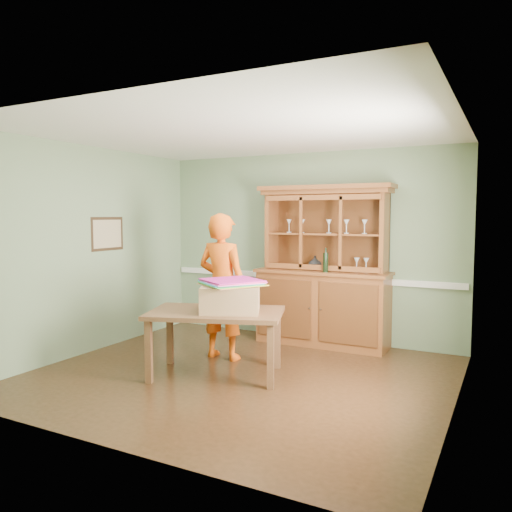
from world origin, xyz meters
The scene contains 14 objects.
floor centered at (0.00, 0.00, 0.00)m, with size 4.50×4.50×0.00m, color #492B17.
ceiling centered at (0.00, 0.00, 2.70)m, with size 4.50×4.50×0.00m, color white.
wall_back centered at (0.00, 2.00, 1.35)m, with size 4.50×4.50×0.00m, color gray.
wall_left centered at (-2.25, 0.00, 1.35)m, with size 4.00×4.00×0.00m, color gray.
wall_right centered at (2.25, 0.00, 1.35)m, with size 4.00×4.00×0.00m, color gray.
wall_front centered at (0.00, -2.00, 1.35)m, with size 4.50×4.50×0.00m, color gray.
chair_rail centered at (0.00, 1.98, 0.90)m, with size 4.41×0.05×0.08m, color white.
framed_map centered at (-2.23, 0.30, 1.55)m, with size 0.03×0.60×0.46m.
window_panel centered at (2.23, -0.30, 1.50)m, with size 0.03×0.96×1.36m.
china_hutch centered at (0.35, 1.75, 0.78)m, with size 1.88×0.62×2.21m.
dining_table centered at (-0.24, -0.11, 0.65)m, with size 1.68×1.32×0.74m.
cardboard_box centered at (-0.07, -0.09, 0.88)m, with size 0.63×0.50×0.29m, color #94744C.
kite_stack centered at (-0.07, -0.06, 1.06)m, with size 0.79×0.79×0.06m.
person centered at (-0.54, 0.51, 0.91)m, with size 0.67×0.44×1.83m, color #E3560E.
Camera 1 is at (2.69, -4.79, 1.80)m, focal length 35.00 mm.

